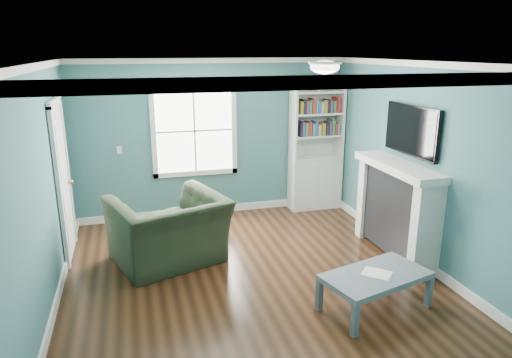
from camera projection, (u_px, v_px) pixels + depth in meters
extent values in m
plane|color=black|center=(252.00, 280.00, 5.62)|extent=(5.00, 5.00, 0.00)
plane|color=#3B6E74|center=(213.00, 139.00, 7.57)|extent=(4.50, 0.00, 4.50)
plane|color=#3B6E74|center=(353.00, 280.00, 2.94)|extent=(4.50, 0.00, 4.50)
plane|color=#3B6E74|center=(41.00, 195.00, 4.68)|extent=(0.00, 5.00, 5.00)
plane|color=#3B6E74|center=(421.00, 165.00, 5.84)|extent=(0.00, 5.00, 5.00)
plane|color=white|center=(252.00, 62.00, 4.90)|extent=(5.00, 5.00, 0.00)
cube|color=white|center=(215.00, 209.00, 7.90)|extent=(4.50, 0.03, 0.12)
cube|color=white|center=(57.00, 301.00, 5.02)|extent=(0.03, 5.00, 0.12)
cube|color=white|center=(411.00, 254.00, 6.18)|extent=(0.03, 5.00, 0.12)
cube|color=white|center=(211.00, 61.00, 7.21)|extent=(4.50, 0.04, 0.08)
cube|color=white|center=(364.00, 82.00, 2.62)|extent=(4.50, 0.04, 0.08)
cube|color=white|center=(26.00, 69.00, 4.34)|extent=(0.04, 5.00, 0.08)
cube|color=white|center=(430.00, 64.00, 5.49)|extent=(0.04, 5.00, 0.08)
cube|color=white|center=(194.00, 131.00, 7.45)|extent=(1.24, 0.01, 1.34)
cube|color=white|center=(153.00, 133.00, 7.27)|extent=(0.08, 0.06, 1.50)
cube|color=white|center=(234.00, 129.00, 7.61)|extent=(0.08, 0.06, 1.50)
cube|color=white|center=(196.00, 173.00, 7.63)|extent=(1.40, 0.06, 0.08)
cube|color=white|center=(193.00, 87.00, 7.24)|extent=(1.40, 0.06, 0.08)
cube|color=white|center=(195.00, 131.00, 7.44)|extent=(1.24, 0.03, 0.03)
cube|color=white|center=(195.00, 131.00, 7.44)|extent=(0.03, 0.03, 1.34)
cube|color=silver|center=(315.00, 183.00, 8.08)|extent=(0.90, 0.35, 0.90)
cube|color=silver|center=(293.00, 119.00, 7.65)|extent=(0.04, 0.35, 1.40)
cube|color=silver|center=(340.00, 117.00, 7.87)|extent=(0.04, 0.35, 1.40)
cube|color=silver|center=(313.00, 117.00, 7.91)|extent=(0.90, 0.02, 1.40)
cube|color=silver|center=(318.00, 78.00, 7.57)|extent=(0.90, 0.35, 0.04)
cube|color=silver|center=(316.00, 157.00, 7.95)|extent=(0.84, 0.33, 0.03)
cube|color=silver|center=(316.00, 136.00, 7.84)|extent=(0.84, 0.33, 0.03)
cube|color=silver|center=(317.00, 114.00, 7.74)|extent=(0.84, 0.33, 0.03)
cube|color=silver|center=(318.00, 92.00, 7.64)|extent=(0.84, 0.33, 0.03)
cube|color=black|center=(317.00, 129.00, 7.79)|extent=(0.70, 0.25, 0.22)
cube|color=#593366|center=(318.00, 106.00, 7.68)|extent=(0.70, 0.25, 0.22)
cylinder|color=beige|center=(319.00, 84.00, 7.55)|extent=(0.26, 0.06, 0.26)
cube|color=black|center=(397.00, 213.00, 6.18)|extent=(0.30, 1.20, 1.10)
cube|color=black|center=(394.00, 227.00, 6.23)|extent=(0.22, 0.65, 0.70)
cube|color=silver|center=(426.00, 231.00, 5.55)|extent=(0.36, 0.16, 1.20)
cube|color=silver|center=(371.00, 198.00, 6.79)|extent=(0.36, 0.16, 1.20)
cube|color=silver|center=(398.00, 167.00, 5.99)|extent=(0.44, 1.58, 0.10)
cube|color=black|center=(412.00, 130.00, 5.90)|extent=(0.06, 1.10, 0.65)
cube|color=silver|center=(63.00, 183.00, 6.06)|extent=(0.04, 0.80, 2.05)
cube|color=white|center=(59.00, 193.00, 5.64)|extent=(0.05, 0.08, 2.13)
cube|color=white|center=(68.00, 174.00, 6.47)|extent=(0.05, 0.08, 2.13)
cube|color=white|center=(54.00, 102.00, 5.76)|extent=(0.05, 0.98, 0.08)
sphere|color=#BF8C3F|center=(71.00, 182.00, 6.37)|extent=(0.07, 0.07, 0.07)
ellipsoid|color=white|center=(325.00, 67.00, 5.24)|extent=(0.34, 0.34, 0.15)
cylinder|color=white|center=(325.00, 63.00, 5.23)|extent=(0.38, 0.38, 0.03)
cube|color=white|center=(119.00, 150.00, 7.20)|extent=(0.08, 0.01, 0.12)
imported|color=#212E1D|center=(168.00, 219.00, 5.94)|extent=(1.58, 1.28, 1.20)
cube|color=#4A5259|center=(355.00, 321.00, 4.47)|extent=(0.08, 0.08, 0.35)
cube|color=#4A5259|center=(429.00, 292.00, 5.00)|extent=(0.08, 0.08, 0.35)
cube|color=#4A5259|center=(319.00, 295.00, 4.93)|extent=(0.08, 0.08, 0.35)
cube|color=#4A5259|center=(390.00, 271.00, 5.46)|extent=(0.08, 0.08, 0.35)
cube|color=slate|center=(376.00, 276.00, 4.91)|extent=(1.26, 0.90, 0.06)
cube|color=white|center=(377.00, 273.00, 4.90)|extent=(0.37, 0.37, 0.00)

